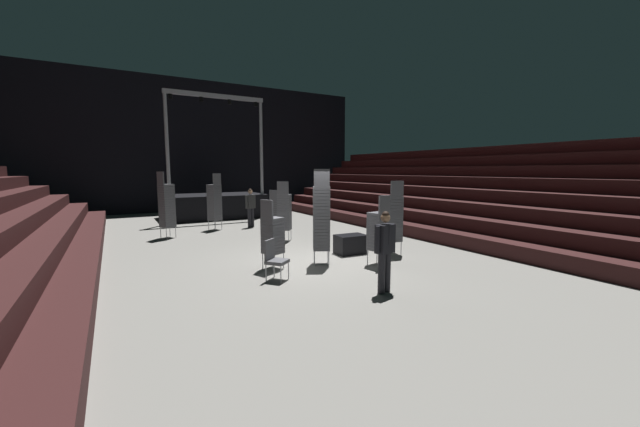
# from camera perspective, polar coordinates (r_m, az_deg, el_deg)

# --- Properties ---
(ground_plane) EXTENTS (22.00, 30.00, 0.10)m
(ground_plane) POSITION_cam_1_polar(r_m,az_deg,el_deg) (10.02, -1.40, -8.06)
(ground_plane) COLOR slate
(arena_end_wall) EXTENTS (22.00, 0.30, 8.00)m
(arena_end_wall) POSITION_cam_1_polar(r_m,az_deg,el_deg) (24.01, -19.05, 10.02)
(arena_end_wall) COLOR black
(arena_end_wall) RESTS_ON ground_plane
(bleacher_bank_right) EXTENTS (6.00, 24.00, 3.60)m
(bleacher_bank_right) POSITION_cam_1_polar(r_m,az_deg,el_deg) (15.82, 23.12, 3.67)
(bleacher_bank_right) COLOR black
(bleacher_bank_right) RESTS_ON ground_plane
(stage_riser) EXTENTS (5.11, 2.99, 6.21)m
(stage_riser) POSITION_cam_1_polar(r_m,az_deg,el_deg) (20.09, -16.48, 1.42)
(stage_riser) COLOR black
(stage_riser) RESTS_ON ground_plane
(man_with_tie) EXTENTS (0.57, 0.31, 1.70)m
(man_with_tie) POSITION_cam_1_polar(r_m,az_deg,el_deg) (7.56, 10.23, -5.23)
(man_with_tie) COLOR black
(man_with_tie) RESTS_ON ground_plane
(chair_stack_front_left) EXTENTS (0.57, 0.57, 1.79)m
(chair_stack_front_left) POSITION_cam_1_polar(r_m,az_deg,el_deg) (9.33, -7.51, -3.26)
(chair_stack_front_left) COLOR #B2B5BA
(chair_stack_front_left) RESTS_ON ground_plane
(chair_stack_front_right) EXTENTS (0.59, 0.59, 2.56)m
(chair_stack_front_right) POSITION_cam_1_polar(r_m,az_deg,el_deg) (9.61, 0.22, -0.62)
(chair_stack_front_right) COLOR #B2B5BA
(chair_stack_front_right) RESTS_ON ground_plane
(chair_stack_mid_left) EXTENTS (0.58, 0.58, 2.48)m
(chair_stack_mid_left) POSITION_cam_1_polar(r_m,az_deg,el_deg) (14.60, -23.04, 1.24)
(chair_stack_mid_left) COLOR #B2B5BA
(chair_stack_mid_left) RESTS_ON ground_plane
(chair_stack_mid_right) EXTENTS (0.51, 0.51, 1.88)m
(chair_stack_mid_right) POSITION_cam_1_polar(r_m,az_deg,el_deg) (9.73, 9.20, -2.62)
(chair_stack_mid_right) COLOR #B2B5BA
(chair_stack_mid_right) RESTS_ON ground_plane
(chair_stack_mid_centre) EXTENTS (0.61, 0.61, 1.71)m
(chair_stack_mid_centre) POSITION_cam_1_polar(r_m,az_deg,el_deg) (15.28, -6.89, 0.54)
(chair_stack_mid_centre) COLOR #B2B5BA
(chair_stack_mid_centre) RESTS_ON ground_plane
(chair_stack_rear_left) EXTENTS (0.52, 0.52, 2.22)m
(chair_stack_rear_left) POSITION_cam_1_polar(r_m,az_deg,el_deg) (11.02, 11.47, -0.67)
(chair_stack_rear_left) COLOR #B2B5BA
(chair_stack_rear_left) RESTS_ON ground_plane
(chair_stack_rear_right) EXTENTS (0.62, 0.62, 2.14)m
(chair_stack_rear_right) POSITION_cam_1_polar(r_m,az_deg,el_deg) (12.92, -5.65, 0.34)
(chair_stack_rear_right) COLOR #B2B5BA
(chair_stack_rear_right) RESTS_ON ground_plane
(chair_stack_rear_centre) EXTENTS (0.60, 0.60, 2.39)m
(chair_stack_rear_centre) POSITION_cam_1_polar(r_m,az_deg,el_deg) (15.90, -16.31, 1.78)
(chair_stack_rear_centre) COLOR #B2B5BA
(chair_stack_rear_centre) RESTS_ON ground_plane
(crew_worker_near_stage) EXTENTS (0.56, 0.37, 1.72)m
(crew_worker_near_stage) POSITION_cam_1_polar(r_m,az_deg,el_deg) (16.27, -10.91, 1.24)
(crew_worker_near_stage) COLOR black
(crew_worker_near_stage) RESTS_ON ground_plane
(equipment_road_case) EXTENTS (0.93, 0.65, 0.58)m
(equipment_road_case) POSITION_cam_1_polar(r_m,az_deg,el_deg) (11.07, 4.84, -4.85)
(equipment_road_case) COLOR black
(equipment_road_case) RESTS_ON ground_plane
(loose_chair_near_man) EXTENTS (0.62, 0.62, 0.95)m
(loose_chair_near_man) POSITION_cam_1_polar(r_m,az_deg,el_deg) (8.44, -7.20, -6.89)
(loose_chair_near_man) COLOR #B2B5BA
(loose_chair_near_man) RESTS_ON ground_plane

